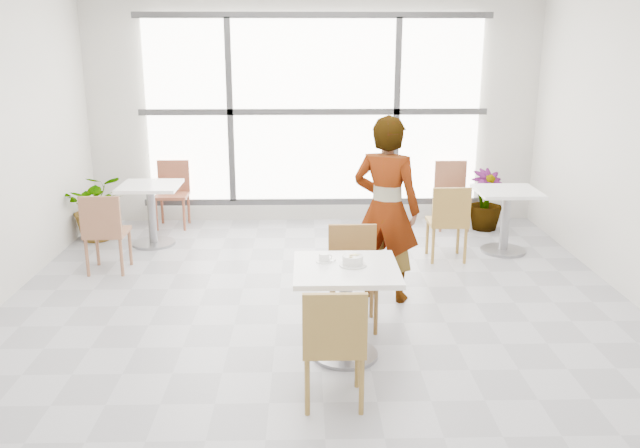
{
  "coord_description": "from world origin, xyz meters",
  "views": [
    {
      "loc": [
        -0.12,
        -5.37,
        2.42
      ],
      "look_at": [
        0.0,
        -0.3,
        1.0
      ],
      "focal_mm": 37.03,
      "sensor_mm": 36.0,
      "label": 1
    }
  ],
  "objects_px": {
    "coffee_cup": "(324,258)",
    "bg_table_right": "(506,212)",
    "chair_far": "(353,269)",
    "bg_chair_right_far": "(451,190)",
    "bg_chair_right_near": "(449,218)",
    "person": "(386,209)",
    "plant_left": "(97,207)",
    "main_table": "(346,295)",
    "chair_near": "(334,340)",
    "bg_table_left": "(151,206)",
    "oatmeal_bowl": "(353,260)",
    "bg_chair_left_near": "(105,228)",
    "bg_chair_left_far": "(173,189)",
    "plant_right": "(486,200)"
  },
  "relations": [
    {
      "from": "bg_chair_left_far",
      "to": "bg_chair_right_far",
      "type": "bearing_deg",
      "value": -2.02
    },
    {
      "from": "oatmeal_bowl",
      "to": "bg_table_left",
      "type": "relative_size",
      "value": 0.28
    },
    {
      "from": "coffee_cup",
      "to": "bg_chair_left_near",
      "type": "xyz_separation_m",
      "value": [
        -2.27,
        1.87,
        -0.28
      ]
    },
    {
      "from": "chair_far",
      "to": "bg_table_right",
      "type": "bearing_deg",
      "value": 45.66
    },
    {
      "from": "bg_chair_left_near",
      "to": "plant_left",
      "type": "bearing_deg",
      "value": -69.95
    },
    {
      "from": "coffee_cup",
      "to": "bg_chair_left_near",
      "type": "bearing_deg",
      "value": 140.55
    },
    {
      "from": "bg_chair_left_near",
      "to": "bg_chair_right_near",
      "type": "xyz_separation_m",
      "value": [
        3.72,
        0.32,
        0.0
      ]
    },
    {
      "from": "main_table",
      "to": "bg_table_right",
      "type": "bearing_deg",
      "value": 52.36
    },
    {
      "from": "chair_far",
      "to": "bg_chair_right_near",
      "type": "bearing_deg",
      "value": 54.29
    },
    {
      "from": "bg_chair_right_near",
      "to": "bg_chair_right_far",
      "type": "distance_m",
      "value": 1.47
    },
    {
      "from": "bg_table_right",
      "to": "bg_chair_left_near",
      "type": "xyz_separation_m",
      "value": [
        -4.46,
        -0.64,
        0.01
      ]
    },
    {
      "from": "main_table",
      "to": "chair_near",
      "type": "distance_m",
      "value": 0.75
    },
    {
      "from": "bg_chair_left_near",
      "to": "bg_chair_right_near",
      "type": "distance_m",
      "value": 3.74
    },
    {
      "from": "person",
      "to": "chair_far",
      "type": "bearing_deg",
      "value": 82.78
    },
    {
      "from": "plant_left",
      "to": "bg_chair_left_far",
      "type": "bearing_deg",
      "value": 37.3
    },
    {
      "from": "bg_chair_right_near",
      "to": "oatmeal_bowl",
      "type": "bearing_deg",
      "value": 61.57
    },
    {
      "from": "main_table",
      "to": "plant_right",
      "type": "relative_size",
      "value": 1.01
    },
    {
      "from": "bg_chair_left_far",
      "to": "oatmeal_bowl",
      "type": "bearing_deg",
      "value": -61.07
    },
    {
      "from": "main_table",
      "to": "chair_near",
      "type": "relative_size",
      "value": 0.92
    },
    {
      "from": "chair_far",
      "to": "bg_chair_left_far",
      "type": "relative_size",
      "value": 1.0
    },
    {
      "from": "bg_table_left",
      "to": "chair_near",
      "type": "bearing_deg",
      "value": -61.42
    },
    {
      "from": "main_table",
      "to": "bg_chair_left_far",
      "type": "height_order",
      "value": "bg_chair_left_far"
    },
    {
      "from": "main_table",
      "to": "chair_far",
      "type": "distance_m",
      "value": 0.67
    },
    {
      "from": "oatmeal_bowl",
      "to": "bg_table_right",
      "type": "xyz_separation_m",
      "value": [
        1.97,
        2.6,
        -0.31
      ]
    },
    {
      "from": "chair_far",
      "to": "bg_chair_right_far",
      "type": "height_order",
      "value": "same"
    },
    {
      "from": "bg_table_left",
      "to": "plant_left",
      "type": "distance_m",
      "value": 0.77
    },
    {
      "from": "bg_table_left",
      "to": "plant_right",
      "type": "distance_m",
      "value": 4.26
    },
    {
      "from": "oatmeal_bowl",
      "to": "person",
      "type": "bearing_deg",
      "value": 71.69
    },
    {
      "from": "person",
      "to": "plant_left",
      "type": "xyz_separation_m",
      "value": [
        -3.34,
        2.02,
        -0.46
      ]
    },
    {
      "from": "bg_table_left",
      "to": "bg_chair_right_far",
      "type": "xyz_separation_m",
      "value": [
        3.8,
        0.73,
        0.01
      ]
    },
    {
      "from": "bg_table_left",
      "to": "bg_chair_right_far",
      "type": "height_order",
      "value": "bg_chair_right_far"
    },
    {
      "from": "bg_chair_left_far",
      "to": "plant_left",
      "type": "xyz_separation_m",
      "value": [
        -0.82,
        -0.62,
        -0.08
      ]
    },
    {
      "from": "chair_far",
      "to": "oatmeal_bowl",
      "type": "height_order",
      "value": "chair_far"
    },
    {
      "from": "main_table",
      "to": "plant_right",
      "type": "distance_m",
      "value": 4.14
    },
    {
      "from": "bg_chair_right_near",
      "to": "bg_chair_right_far",
      "type": "relative_size",
      "value": 1.0
    },
    {
      "from": "bg_chair_left_far",
      "to": "person",
      "type": "bearing_deg",
      "value": -46.33
    },
    {
      "from": "main_table",
      "to": "bg_chair_right_far",
      "type": "height_order",
      "value": "bg_chair_right_far"
    },
    {
      "from": "bg_chair_right_near",
      "to": "coffee_cup",
      "type": "bearing_deg",
      "value": 56.43
    },
    {
      "from": "bg_chair_right_near",
      "to": "plant_right",
      "type": "xyz_separation_m",
      "value": [
        0.76,
        1.28,
        -0.1
      ]
    },
    {
      "from": "coffee_cup",
      "to": "plant_left",
      "type": "distance_m",
      "value": 4.17
    },
    {
      "from": "person",
      "to": "plant_right",
      "type": "xyz_separation_m",
      "value": [
        1.6,
        2.36,
        -0.49
      ]
    },
    {
      "from": "chair_far",
      "to": "bg_table_right",
      "type": "xyz_separation_m",
      "value": [
        1.93,
        1.97,
        -0.01
      ]
    },
    {
      "from": "plant_right",
      "to": "bg_chair_right_near",
      "type": "bearing_deg",
      "value": -120.79
    },
    {
      "from": "chair_near",
      "to": "bg_chair_right_near",
      "type": "relative_size",
      "value": 1.0
    },
    {
      "from": "coffee_cup",
      "to": "bg_table_right",
      "type": "bearing_deg",
      "value": 48.85
    },
    {
      "from": "bg_chair_right_near",
      "to": "plant_left",
      "type": "distance_m",
      "value": 4.29
    },
    {
      "from": "bg_table_right",
      "to": "bg_chair_right_near",
      "type": "relative_size",
      "value": 0.86
    },
    {
      "from": "main_table",
      "to": "bg_chair_right_far",
      "type": "xyz_separation_m",
      "value": [
        1.63,
        3.74,
        -0.02
      ]
    },
    {
      "from": "person",
      "to": "bg_table_left",
      "type": "bearing_deg",
      "value": -10.0
    },
    {
      "from": "chair_far",
      "to": "coffee_cup",
      "type": "xyz_separation_m",
      "value": [
        -0.26,
        -0.54,
        0.28
      ]
    }
  ]
}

